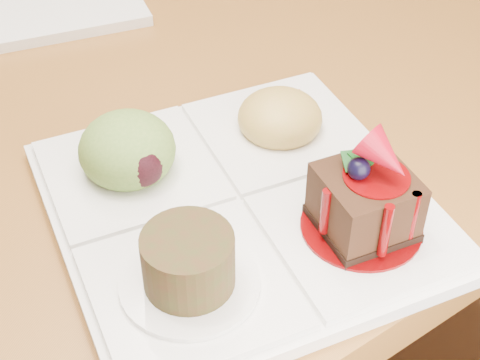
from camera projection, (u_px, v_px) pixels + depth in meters
ground at (83, 247)px, 1.59m from camera, size 6.00×6.00×0.00m
sampler_plate at (235, 190)px, 0.57m from camera, size 0.33×0.33×0.11m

